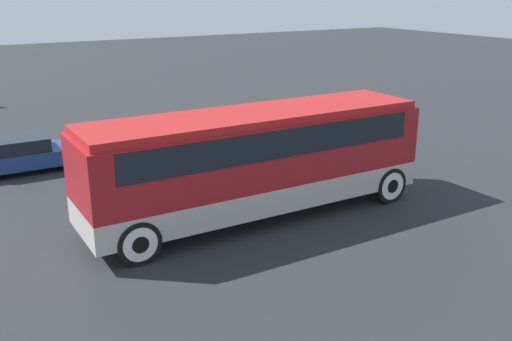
{
  "coord_description": "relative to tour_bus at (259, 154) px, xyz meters",
  "views": [
    {
      "loc": [
        -8.24,
        -13.79,
        6.69
      ],
      "look_at": [
        0.0,
        0.0,
        1.46
      ],
      "focal_mm": 40.0,
      "sensor_mm": 36.0,
      "label": 1
    }
  ],
  "objects": [
    {
      "name": "parked_car_near",
      "position": [
        1.69,
        6.32,
        -1.28
      ],
      "size": [
        4.64,
        1.81,
        1.36
      ],
      "color": "#7A6B5B",
      "rests_on": "ground_plane"
    },
    {
      "name": "parked_car_mid",
      "position": [
        -5.49,
        8.31,
        -1.3
      ],
      "size": [
        4.65,
        1.92,
        1.31
      ],
      "color": "navy",
      "rests_on": "ground_plane"
    },
    {
      "name": "tour_bus",
      "position": [
        0.0,
        0.0,
        0.0
      ],
      "size": [
        10.47,
        2.69,
        3.24
      ],
      "color": "#B7B2A8",
      "rests_on": "ground_plane"
    },
    {
      "name": "ground_plane",
      "position": [
        -0.1,
        0.0,
        -1.96
      ],
      "size": [
        120.0,
        120.0,
        0.0
      ],
      "primitive_type": "plane",
      "color": "#26282B"
    }
  ]
}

